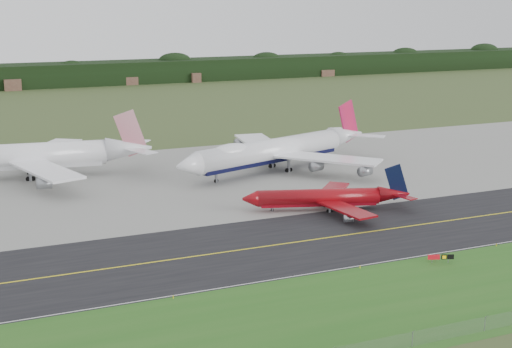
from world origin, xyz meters
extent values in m
plane|color=#394E24|center=(0.00, 0.00, 0.00)|extent=(600.00, 600.00, 0.00)
cube|color=#275E1B|center=(0.00, -35.00, 0.01)|extent=(400.00, 30.00, 0.01)
cube|color=black|center=(0.00, -4.00, 0.01)|extent=(400.00, 32.00, 0.02)
cube|color=gray|center=(0.00, 51.00, 0.01)|extent=(400.00, 78.00, 0.01)
cube|color=yellow|center=(0.00, -4.00, 0.03)|extent=(400.00, 0.40, 0.00)
cube|color=silver|center=(0.00, -19.50, 0.03)|extent=(400.00, 0.25, 0.00)
plane|color=slate|center=(0.00, -48.00, 1.10)|extent=(320.00, 0.00, 320.00)
cylinder|color=slate|center=(0.00, -48.00, 1.10)|extent=(0.10, 0.10, 2.20)
cube|color=black|center=(0.00, 275.00, 6.00)|extent=(700.00, 24.00, 12.00)
cylinder|color=white|center=(16.33, 50.31, 5.88)|extent=(47.30, 20.59, 6.07)
cube|color=black|center=(16.33, 50.31, 3.91)|extent=(44.56, 18.41, 2.12)
cone|color=white|center=(-9.22, 41.97, 5.88)|extent=(7.56, 7.62, 6.07)
cone|color=white|center=(45.03, 59.68, 6.33)|extent=(13.87, 9.68, 6.07)
ellipsoid|color=white|center=(3.61, 46.16, 7.55)|extent=(13.37, 8.74, 3.87)
cube|color=white|center=(28.41, 40.03, 4.82)|extent=(24.77, 25.64, 0.52)
cube|color=white|center=(20.02, 65.73, 4.82)|extent=(11.82, 27.88, 0.52)
cube|color=#C11641|center=(45.68, 59.89, 10.46)|extent=(8.44, 3.17, 12.57)
cylinder|color=gray|center=(24.69, 39.43, 3.16)|extent=(3.94, 3.45, 2.55)
cylinder|color=gray|center=(16.66, 64.02, 3.16)|extent=(3.94, 3.45, 2.55)
cylinder|color=gray|center=(33.55, 29.96, 3.16)|extent=(3.94, 3.45, 2.55)
cylinder|color=gray|center=(18.23, 76.89, 3.16)|extent=(3.94, 3.45, 2.55)
cylinder|color=black|center=(-0.93, 44.67, 0.55)|extent=(1.19, 0.81, 1.09)
cylinder|color=slate|center=(21.00, 48.32, 2.03)|extent=(1.07, 1.07, 4.06)
cylinder|color=black|center=(21.00, 48.32, 0.55)|extent=(1.21, 0.86, 1.09)
cylinder|color=slate|center=(18.93, 54.66, 2.03)|extent=(1.07, 1.07, 4.06)
cylinder|color=black|center=(18.93, 54.66, 0.55)|extent=(1.21, 0.86, 1.09)
cylinder|color=maroon|center=(11.80, 13.46, 2.95)|extent=(26.62, 11.35, 3.62)
cube|color=maroon|center=(11.80, 13.46, 1.78)|extent=(25.08, 10.09, 1.27)
cone|color=maroon|center=(-2.57, 17.90, 2.95)|extent=(4.26, 4.44, 3.62)
cone|color=maroon|center=(27.95, 8.47, 3.22)|extent=(7.81, 5.54, 3.62)
cube|color=maroon|center=(13.99, 4.99, 2.32)|extent=(6.81, 15.42, 0.41)
cube|color=maroon|center=(18.38, 19.22, 2.32)|extent=(13.58, 14.28, 0.41)
cube|color=black|center=(28.43, 8.32, 5.95)|extent=(5.55, 1.96, 8.24)
cylinder|color=gray|center=(12.68, 1.66, 1.33)|extent=(2.34, 2.04, 1.52)
cylinder|color=gray|center=(19.18, 22.70, 1.33)|extent=(2.34, 2.04, 1.52)
cylinder|color=black|center=(2.09, 16.46, 0.33)|extent=(0.71, 0.47, 0.65)
cylinder|color=slate|center=(13.26, 10.92, 0.93)|extent=(0.63, 0.63, 1.87)
cylinder|color=black|center=(13.26, 10.92, 0.33)|extent=(0.72, 0.50, 0.65)
cylinder|color=slate|center=(14.43, 14.73, 0.93)|extent=(0.63, 0.63, 1.87)
cylinder|color=black|center=(14.43, 14.73, 0.33)|extent=(0.72, 0.50, 0.65)
cylinder|color=white|center=(-47.21, 68.77, 5.94)|extent=(46.37, 12.71, 6.38)
cube|color=white|center=(-47.21, 68.77, 3.87)|extent=(43.87, 10.81, 2.23)
cone|color=white|center=(-18.47, 64.73, 6.42)|extent=(12.89, 8.00, 6.38)
cube|color=white|center=(-41.07, 54.62, 4.82)|extent=(15.62, 27.58, 0.57)
cube|color=white|center=(-37.41, 80.67, 4.82)|extent=(21.28, 26.58, 0.57)
cube|color=#A10B27|center=(-17.76, 64.63, 10.56)|extent=(8.78, 1.73, 12.68)
cylinder|color=gray|center=(-42.33, 48.44, 3.08)|extent=(3.82, 3.14, 2.68)
cylinder|color=gray|center=(-36.92, 86.95, 3.08)|extent=(3.82, 3.14, 2.68)
cylinder|color=slate|center=(-44.06, 64.78, 2.01)|extent=(1.01, 1.01, 4.03)
cylinder|color=black|center=(-44.06, 64.78, 0.57)|extent=(1.22, 0.73, 1.15)
cylinder|color=slate|center=(-43.08, 71.73, 2.01)|extent=(1.01, 1.01, 4.03)
cylinder|color=black|center=(-43.08, 71.73, 0.57)|extent=(1.22, 0.73, 1.15)
cylinder|color=slate|center=(15.26, -23.20, 0.34)|extent=(0.12, 0.12, 0.67)
cylinder|color=slate|center=(17.98, -24.17, 0.34)|extent=(0.12, 0.12, 0.67)
cube|color=maroon|center=(15.53, -23.30, 1.11)|extent=(2.05, 0.88, 0.87)
cube|color=black|center=(17.25, -23.91, 1.11)|extent=(0.96, 0.49, 0.87)
cube|color=black|center=(18.34, -24.30, 1.11)|extent=(1.15, 0.55, 0.87)
cylinder|color=yellow|center=(-30.99, -20.50, 0.25)|extent=(0.16, 0.16, 0.50)
cylinder|color=yellow|center=(2.31, -20.50, 0.25)|extent=(0.16, 0.16, 0.50)
cylinder|color=yellow|center=(31.80, -20.50, 0.25)|extent=(0.16, 0.16, 0.50)
camera|label=1|loc=(-58.47, -120.06, 44.92)|focal=50.00mm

